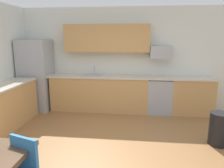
% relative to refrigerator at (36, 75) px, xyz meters
% --- Properties ---
extents(ground_plane, '(12.00, 12.00, 0.00)m').
position_rel_refrigerator_xyz_m(ground_plane, '(2.18, -2.22, -0.93)').
color(ground_plane, olive).
extents(wall_back, '(5.80, 0.10, 2.70)m').
position_rel_refrigerator_xyz_m(wall_back, '(2.18, 0.43, 0.42)').
color(wall_back, silver).
rests_on(wall_back, ground).
extents(cabinet_run_back, '(2.53, 0.60, 0.90)m').
position_rel_refrigerator_xyz_m(cabinet_run_back, '(1.70, 0.08, -0.48)').
color(cabinet_run_back, tan).
rests_on(cabinet_run_back, ground).
extents(cabinet_run_back_right, '(1.02, 0.60, 0.90)m').
position_rel_refrigerator_xyz_m(cabinet_run_back_right, '(4.07, 0.08, -0.48)').
color(cabinet_run_back_right, tan).
rests_on(cabinet_run_back_right, ground).
extents(cabinet_run_left, '(0.60, 2.00, 0.90)m').
position_rel_refrigerator_xyz_m(cabinet_run_left, '(-0.12, -1.42, -0.48)').
color(cabinet_run_left, tan).
rests_on(cabinet_run_left, ground).
extents(countertop_back, '(4.80, 0.64, 0.04)m').
position_rel_refrigerator_xyz_m(countertop_back, '(2.18, 0.08, -0.01)').
color(countertop_back, beige).
rests_on(countertop_back, cabinet_run_back).
extents(countertop_left, '(0.64, 2.00, 0.04)m').
position_rel_refrigerator_xyz_m(countertop_left, '(-0.12, -1.42, -0.01)').
color(countertop_left, beige).
rests_on(countertop_left, cabinet_run_left).
extents(upper_cabinets_back, '(2.20, 0.34, 0.70)m').
position_rel_refrigerator_xyz_m(upper_cabinets_back, '(1.88, 0.21, 0.97)').
color(upper_cabinets_back, tan).
extents(refrigerator, '(0.76, 0.70, 1.86)m').
position_rel_refrigerator_xyz_m(refrigerator, '(0.00, 0.00, 0.00)').
color(refrigerator, '#9EA0A5').
rests_on(refrigerator, ground).
extents(oven_range, '(0.60, 0.60, 0.91)m').
position_rel_refrigerator_xyz_m(oven_range, '(3.26, 0.08, -0.47)').
color(oven_range, '#999BA0').
rests_on(oven_range, ground).
extents(microwave, '(0.54, 0.36, 0.32)m').
position_rel_refrigerator_xyz_m(microwave, '(3.26, 0.18, 0.62)').
color(microwave, '#9EA0A5').
extents(sink_basin, '(0.48, 0.40, 0.14)m').
position_rel_refrigerator_xyz_m(sink_basin, '(1.54, 0.08, -0.05)').
color(sink_basin, '#A5A8AD').
rests_on(sink_basin, countertop_back).
extents(sink_faucet, '(0.02, 0.02, 0.24)m').
position_rel_refrigerator_xyz_m(sink_faucet, '(1.54, 0.26, 0.11)').
color(sink_faucet, '#B2B5BA').
rests_on(sink_faucet, countertop_back).
extents(trash_bin, '(0.36, 0.36, 0.60)m').
position_rel_refrigerator_xyz_m(trash_bin, '(4.18, -1.60, -0.63)').
color(trash_bin, black).
rests_on(trash_bin, ground).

